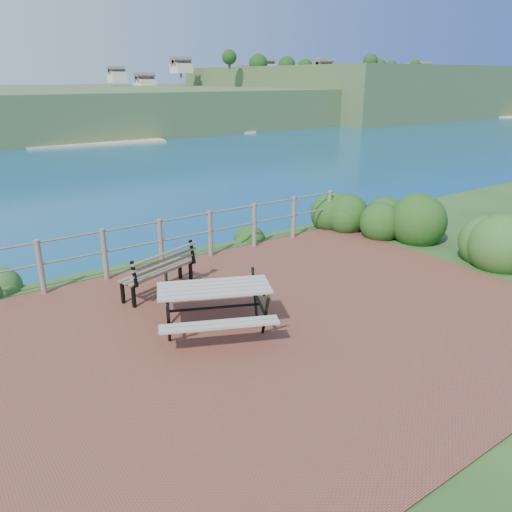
% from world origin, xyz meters
% --- Properties ---
extents(ground, '(10.00, 7.00, 0.12)m').
position_xyz_m(ground, '(0.00, 0.00, 0.00)').
color(ground, brown).
rests_on(ground, ground).
extents(safety_railing, '(9.40, 0.10, 1.00)m').
position_xyz_m(safety_railing, '(0.00, 3.35, 0.57)').
color(safety_railing, '#6B5B4C').
rests_on(safety_railing, ground).
extents(distant_bay, '(290.00, 232.36, 24.00)m').
position_xyz_m(distant_bay, '(173.07, 202.61, -1.52)').
color(distant_bay, '#405E2F').
rests_on(distant_bay, ground).
extents(picnic_table, '(1.80, 1.34, 0.70)m').
position_xyz_m(picnic_table, '(-0.50, 0.41, 0.45)').
color(picnic_table, '#9F9B8F').
rests_on(picnic_table, ground).
extents(park_bench, '(1.53, 0.82, 0.84)m').
position_xyz_m(park_bench, '(-0.60, 2.21, 0.56)').
color(park_bench, brown).
rests_on(park_bench, ground).
extents(shrub_right_front, '(1.46, 1.46, 2.07)m').
position_xyz_m(shrub_right_front, '(5.50, 1.90, 0.00)').
color(shrub_right_front, '#214716').
rests_on(shrub_right_front, ground).
extents(shrub_right_back, '(1.29, 1.29, 1.83)m').
position_xyz_m(shrub_right_back, '(5.97, -0.41, 0.00)').
color(shrub_right_back, '#235821').
rests_on(shrub_right_back, ground).
extents(shrub_right_edge, '(1.22, 1.22, 1.74)m').
position_xyz_m(shrub_right_edge, '(4.74, 3.21, 0.00)').
color(shrub_right_edge, '#214716').
rests_on(shrub_right_edge, ground).
extents(shrub_lip_east, '(0.70, 0.70, 0.41)m').
position_xyz_m(shrub_lip_east, '(2.44, 4.02, 0.00)').
color(shrub_lip_east, '#214716').
rests_on(shrub_lip_east, ground).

